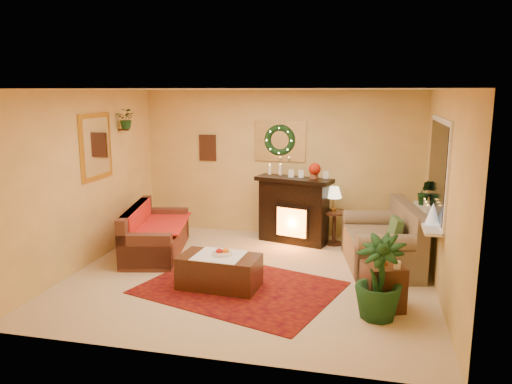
% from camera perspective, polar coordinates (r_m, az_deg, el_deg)
% --- Properties ---
extents(floor, '(5.00, 5.00, 0.00)m').
position_cam_1_polar(floor, '(7.17, -0.64, -9.60)').
color(floor, beige).
rests_on(floor, ground).
extents(ceiling, '(5.00, 5.00, 0.00)m').
position_cam_1_polar(ceiling, '(6.69, -0.69, 11.68)').
color(ceiling, white).
rests_on(ceiling, ground).
extents(wall_back, '(5.00, 5.00, 0.00)m').
position_cam_1_polar(wall_back, '(8.98, 2.74, 3.30)').
color(wall_back, '#EFD88C').
rests_on(wall_back, ground).
extents(wall_front, '(5.00, 5.00, 0.00)m').
position_cam_1_polar(wall_front, '(4.71, -7.18, -4.36)').
color(wall_front, '#EFD88C').
rests_on(wall_front, ground).
extents(wall_left, '(4.50, 4.50, 0.00)m').
position_cam_1_polar(wall_left, '(7.78, -18.87, 1.41)').
color(wall_left, '#EFD88C').
rests_on(wall_left, ground).
extents(wall_right, '(4.50, 4.50, 0.00)m').
position_cam_1_polar(wall_right, '(6.68, 20.65, -0.29)').
color(wall_right, '#EFD88C').
rests_on(wall_right, ground).
extents(area_rug, '(2.87, 2.47, 0.01)m').
position_cam_1_polar(area_rug, '(6.77, -1.86, -10.86)').
color(area_rug, '#570706').
rests_on(area_rug, floor).
extents(sofa, '(1.15, 1.91, 0.77)m').
position_cam_1_polar(sofa, '(8.17, -11.37, -3.98)').
color(sofa, '#472B1E').
rests_on(sofa, floor).
extents(red_throw, '(0.87, 1.42, 0.02)m').
position_cam_1_polar(red_throw, '(8.32, -11.05, -3.51)').
color(red_throw, red).
rests_on(red_throw, sofa).
extents(fireplace, '(1.22, 0.66, 1.07)m').
position_cam_1_polar(fireplace, '(8.59, 4.32, -2.19)').
color(fireplace, black).
rests_on(fireplace, floor).
extents(poinsettia, '(0.20, 0.20, 0.20)m').
position_cam_1_polar(poinsettia, '(8.36, 6.73, 2.62)').
color(poinsettia, '#B51F0B').
rests_on(poinsettia, fireplace).
extents(mantel_candle_a, '(0.05, 0.05, 0.16)m').
position_cam_1_polar(mantel_candle_a, '(8.50, 1.59, 2.56)').
color(mantel_candle_a, '#EFEBCC').
rests_on(mantel_candle_a, fireplace).
extents(mantel_candle_b, '(0.06, 0.06, 0.18)m').
position_cam_1_polar(mantel_candle_b, '(8.50, 2.80, 2.56)').
color(mantel_candle_b, white).
rests_on(mantel_candle_b, fireplace).
extents(mantel_mirror, '(0.92, 0.02, 0.72)m').
position_cam_1_polar(mantel_mirror, '(8.91, 2.74, 5.82)').
color(mantel_mirror, white).
rests_on(mantel_mirror, wall_back).
extents(wreath, '(0.55, 0.11, 0.55)m').
position_cam_1_polar(wreath, '(8.87, 2.70, 5.93)').
color(wreath, '#194719').
rests_on(wreath, wall_back).
extents(wall_art, '(0.32, 0.03, 0.48)m').
position_cam_1_polar(wall_art, '(9.26, -5.54, 5.07)').
color(wall_art, '#381E11').
rests_on(wall_art, wall_back).
extents(gold_mirror, '(0.03, 0.84, 1.00)m').
position_cam_1_polar(gold_mirror, '(7.96, -17.82, 4.97)').
color(gold_mirror, gold).
rests_on(gold_mirror, wall_left).
extents(hanging_plant, '(0.33, 0.28, 0.36)m').
position_cam_1_polar(hanging_plant, '(8.53, -14.52, 7.04)').
color(hanging_plant, '#194719').
rests_on(hanging_plant, wall_left).
extents(loveseat, '(1.23, 1.77, 0.94)m').
position_cam_1_polar(loveseat, '(7.67, 14.08, -5.21)').
color(loveseat, '#816650').
rests_on(loveseat, floor).
extents(window_frame, '(0.03, 1.86, 1.36)m').
position_cam_1_polar(window_frame, '(7.18, 20.12, 2.55)').
color(window_frame, white).
rests_on(window_frame, wall_right).
extents(window_glass, '(0.02, 1.70, 1.22)m').
position_cam_1_polar(window_glass, '(7.17, 20.00, 2.55)').
color(window_glass, black).
rests_on(window_glass, wall_right).
extents(window_sill, '(0.22, 1.86, 0.04)m').
position_cam_1_polar(window_sill, '(7.29, 18.93, -2.69)').
color(window_sill, white).
rests_on(window_sill, wall_right).
extents(mini_tree, '(0.18, 0.18, 0.27)m').
position_cam_1_polar(mini_tree, '(6.79, 19.56, -2.29)').
color(mini_tree, silver).
rests_on(mini_tree, window_sill).
extents(sill_plant, '(0.28, 0.22, 0.50)m').
position_cam_1_polar(sill_plant, '(7.90, 18.74, -0.02)').
color(sill_plant, '#143716').
rests_on(sill_plant, window_sill).
extents(side_table_round, '(0.46, 0.46, 0.58)m').
position_cam_1_polar(side_table_round, '(8.60, 8.92, -3.84)').
color(side_table_round, black).
rests_on(side_table_round, floor).
extents(lamp_cream, '(0.27, 0.27, 0.42)m').
position_cam_1_polar(lamp_cream, '(8.48, 8.87, -0.20)').
color(lamp_cream, '#FAE9A7').
rests_on(lamp_cream, side_table_round).
extents(end_table_square, '(0.57, 0.57, 0.55)m').
position_cam_1_polar(end_table_square, '(6.28, 14.29, -10.45)').
color(end_table_square, black).
rests_on(end_table_square, floor).
extents(lamp_tiffany, '(0.26, 0.26, 0.37)m').
position_cam_1_polar(lamp_tiffany, '(6.12, 14.45, -6.33)').
color(lamp_tiffany, orange).
rests_on(lamp_tiffany, end_table_square).
extents(coffee_table, '(1.09, 0.65, 0.44)m').
position_cam_1_polar(coffee_table, '(6.73, -4.20, -9.16)').
color(coffee_table, black).
rests_on(coffee_table, floor).
extents(fruit_bowl, '(0.27, 0.27, 0.06)m').
position_cam_1_polar(fruit_bowl, '(6.67, -3.89, -7.15)').
color(fruit_bowl, silver).
rests_on(fruit_bowl, coffee_table).
extents(floor_palm, '(2.18, 2.18, 2.95)m').
position_cam_1_polar(floor_palm, '(5.94, 13.88, -9.85)').
color(floor_palm, black).
rests_on(floor_palm, floor).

